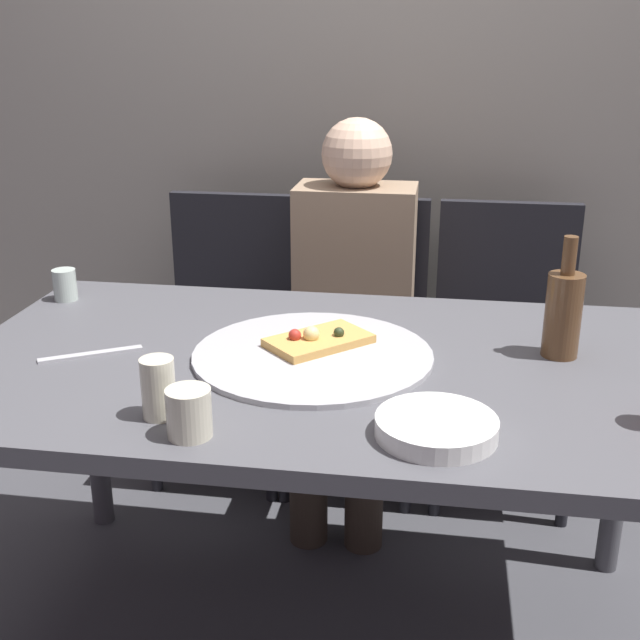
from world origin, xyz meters
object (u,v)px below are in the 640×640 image
(pizza_slice_last, at_px, (318,340))
(chair_right, at_px, (504,331))
(wine_bottle, at_px, (563,312))
(tumbler_far, at_px, (189,413))
(dining_table, at_px, (323,391))
(guest_in_sweater, at_px, (351,300))
(plate_stack, at_px, (436,427))
(chair_middle, at_px, (356,323))
(table_knife, at_px, (91,354))
(tumbler_near, at_px, (65,285))
(pizza_tray, at_px, (313,355))
(wine_glass, at_px, (158,388))
(chair_left, at_px, (230,316))

(pizza_slice_last, height_order, chair_right, chair_right)
(wine_bottle, bearing_deg, tumbler_far, -144.85)
(dining_table, xyz_separation_m, guest_in_sweater, (-0.02, 0.71, -0.03))
(plate_stack, distance_m, chair_right, 1.21)
(tumbler_far, bearing_deg, plate_stack, 8.79)
(tumbler_far, xyz_separation_m, chair_middle, (0.15, 1.23, -0.27))
(wine_bottle, height_order, table_knife, wine_bottle)
(wine_bottle, height_order, tumbler_near, wine_bottle)
(pizza_tray, relative_size, wine_bottle, 1.96)
(plate_stack, bearing_deg, tumbler_near, 148.12)
(table_knife, relative_size, chair_middle, 0.24)
(plate_stack, relative_size, chair_right, 0.24)
(wine_glass, height_order, chair_right, chair_right)
(tumbler_far, xyz_separation_m, chair_left, (-0.27, 1.23, -0.27))
(wine_bottle, distance_m, chair_left, 1.25)
(chair_right, bearing_deg, chair_left, 0.00)
(tumbler_near, height_order, wine_glass, wine_glass)
(plate_stack, height_order, chair_right, chair_right)
(guest_in_sweater, bearing_deg, table_knife, 58.02)
(tumbler_near, bearing_deg, chair_right, 25.73)
(plate_stack, bearing_deg, chair_left, 120.57)
(tumbler_far, height_order, guest_in_sweater, guest_in_sweater)
(dining_table, height_order, chair_left, chair_left)
(pizza_tray, distance_m, pizza_slice_last, 0.05)
(tumbler_near, bearing_deg, guest_in_sweater, 30.51)
(dining_table, xyz_separation_m, pizza_tray, (-0.02, 0.01, 0.08))
(table_knife, bearing_deg, tumbler_far, -75.06)
(chair_middle, bearing_deg, table_knife, 62.47)
(pizza_slice_last, relative_size, chair_middle, 0.28)
(dining_table, bearing_deg, chair_middle, 91.48)
(tumbler_near, relative_size, guest_in_sweater, 0.07)
(tumbler_far, distance_m, chair_middle, 1.27)
(pizza_tray, xyz_separation_m, table_knife, (-0.48, -0.06, -0.00))
(chair_left, relative_size, chair_right, 1.00)
(pizza_slice_last, distance_m, tumbler_far, 0.46)
(dining_table, relative_size, pizza_slice_last, 6.41)
(pizza_tray, relative_size, chair_right, 0.57)
(tumbler_near, xyz_separation_m, guest_in_sweater, (0.70, 0.41, -0.14))
(pizza_slice_last, height_order, guest_in_sweater, guest_in_sweater)
(pizza_tray, bearing_deg, guest_in_sweater, 89.95)
(wine_bottle, bearing_deg, chair_left, 141.32)
(wine_glass, bearing_deg, pizza_slice_last, 57.57)
(pizza_slice_last, bearing_deg, chair_middle, 90.22)
(pizza_slice_last, xyz_separation_m, tumbler_far, (-0.16, -0.43, 0.02))
(chair_right, bearing_deg, plate_stack, 80.19)
(chair_right, bearing_deg, wine_bottle, 94.04)
(plate_stack, xyz_separation_m, chair_left, (-0.69, 1.17, -0.25))
(tumbler_far, distance_m, plate_stack, 0.43)
(guest_in_sweater, bearing_deg, wine_bottle, 130.86)
(wine_glass, relative_size, guest_in_sweater, 0.10)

